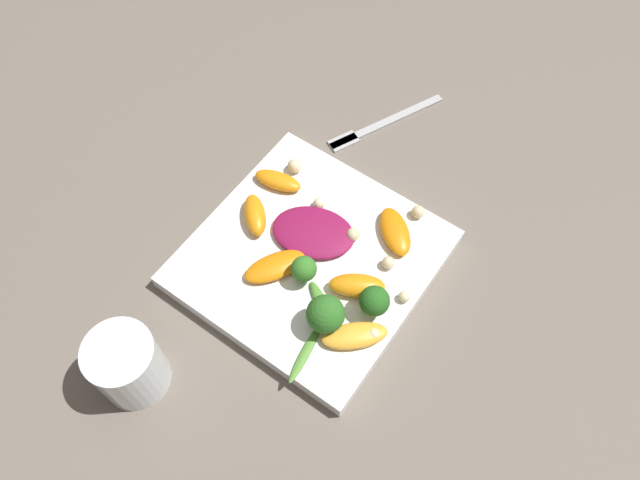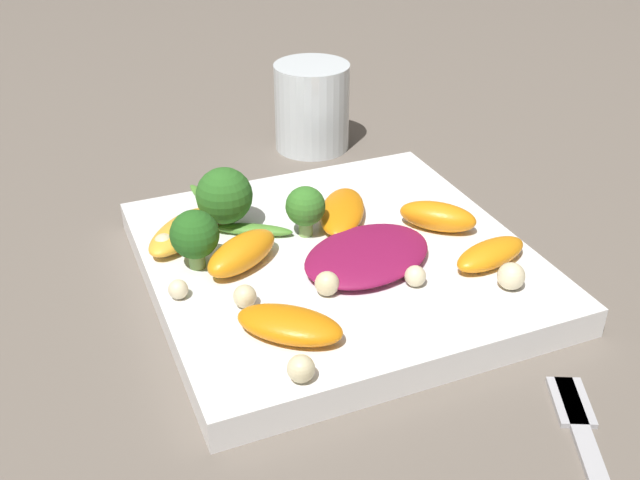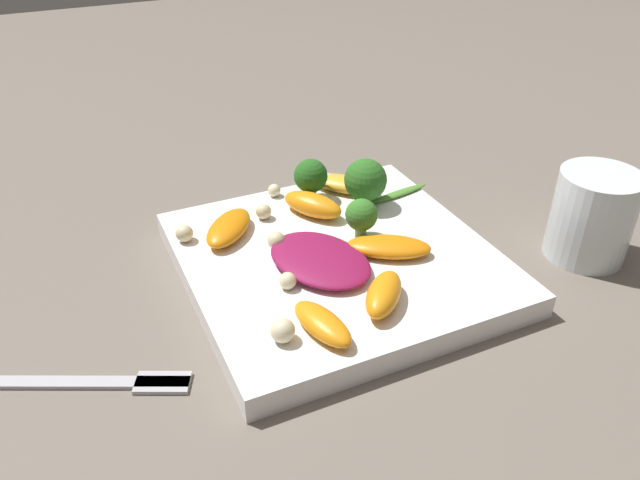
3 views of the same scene
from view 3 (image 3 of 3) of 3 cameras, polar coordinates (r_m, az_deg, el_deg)
name	(u,v)px [view 3 (image 3 of 3)]	position (r m, az deg, el deg)	size (l,w,h in m)	color
ground_plane	(337,272)	(0.58, 1.53, -2.92)	(2.40, 2.40, 0.00)	#6B6056
plate	(337,262)	(0.57, 1.55, -2.00)	(0.27, 0.27, 0.02)	white
drinking_glass	(592,216)	(0.63, 23.64, 2.04)	(0.07, 0.07, 0.09)	white
fork	(94,381)	(0.49, -19.94, -12.03)	(0.09, 0.17, 0.01)	#B2B2B7
radicchio_leaf_0	(320,259)	(0.54, -0.01, -1.77)	(0.12, 0.10, 0.01)	maroon
orange_segment_0	(322,324)	(0.47, 0.22, -7.66)	(0.07, 0.04, 0.02)	orange
orange_segment_1	(229,228)	(0.59, -8.34, 1.12)	(0.07, 0.07, 0.02)	orange
orange_segment_2	(313,205)	(0.61, -0.67, 3.24)	(0.07, 0.06, 0.02)	orange
orange_segment_3	(382,295)	(0.50, 5.67, -5.01)	(0.06, 0.06, 0.02)	orange
orange_segment_4	(389,247)	(0.56, 6.31, -0.62)	(0.07, 0.08, 0.01)	orange
orange_segment_5	(345,184)	(0.66, 2.26, 5.14)	(0.07, 0.07, 0.02)	#FCAD33
broccoli_floret_0	(365,181)	(0.62, 4.18, 5.43)	(0.04, 0.04, 0.05)	#84AD5B
broccoli_floret_1	(311,177)	(0.63, -0.85, 5.81)	(0.03, 0.03, 0.04)	#84AD5B
broccoli_floret_2	(361,216)	(0.57, 3.80, 2.22)	(0.03, 0.03, 0.04)	#84AD5B
arugula_sprig_0	(398,194)	(0.66, 7.15, 4.22)	(0.02, 0.08, 0.00)	#518E33
arugula_sprig_1	(357,212)	(0.62, 3.45, 2.56)	(0.06, 0.04, 0.01)	#518E33
macadamia_nut_0	(288,281)	(0.51, -2.98, -3.74)	(0.01, 0.01, 0.01)	beige
macadamia_nut_1	(327,180)	(0.67, 0.64, 5.52)	(0.02, 0.02, 0.02)	beige
macadamia_nut_2	(283,331)	(0.46, -3.44, -8.26)	(0.02, 0.02, 0.02)	beige
macadamia_nut_3	(274,190)	(0.65, -4.20, 4.55)	(0.01, 0.01, 0.01)	beige
macadamia_nut_4	(184,233)	(0.59, -12.29, 0.59)	(0.02, 0.02, 0.02)	beige
macadamia_nut_5	(276,241)	(0.56, -4.00, -0.05)	(0.02, 0.02, 0.02)	beige
macadamia_nut_6	(264,211)	(0.61, -5.19, 2.61)	(0.02, 0.02, 0.02)	beige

